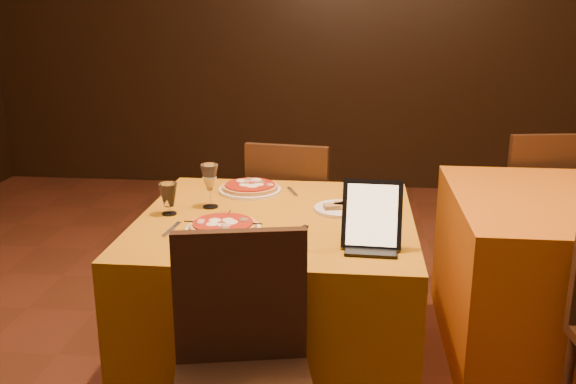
# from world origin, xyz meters

# --- Properties ---
(wall_back) EXTENTS (6.00, 0.01, 2.80)m
(wall_back) POSITION_xyz_m (0.00, 3.50, 1.40)
(wall_back) COLOR black
(wall_back) RESTS_ON floor
(main_table) EXTENTS (1.10, 1.10, 0.75)m
(main_table) POSITION_xyz_m (-0.08, 0.34, 0.38)
(main_table) COLOR #AA680A
(main_table) RESTS_ON floor
(side_table) EXTENTS (1.10, 1.10, 0.75)m
(side_table) POSITION_xyz_m (1.23, 0.73, 0.38)
(side_table) COLOR #B0550B
(side_table) RESTS_ON floor
(chair_main_far) EXTENTS (0.48, 0.48, 0.91)m
(chair_main_far) POSITION_xyz_m (-0.08, 1.15, 0.46)
(chair_main_far) COLOR black
(chair_main_far) RESTS_ON floor
(chair_side_far) EXTENTS (0.56, 0.56, 0.91)m
(chair_side_far) POSITION_xyz_m (1.23, 1.57, 0.46)
(chair_side_far) COLOR black
(chair_side_far) RESTS_ON floor
(pizza_near) EXTENTS (0.29, 0.29, 0.03)m
(pizza_near) POSITION_xyz_m (-0.26, 0.15, 0.77)
(pizza_near) COLOR white
(pizza_near) RESTS_ON main_table
(pizza_far) EXTENTS (0.29, 0.29, 0.03)m
(pizza_far) POSITION_xyz_m (-0.24, 0.68, 0.77)
(pizza_far) COLOR white
(pizza_far) RESTS_ON main_table
(cutlet_dish) EXTENTS (0.23, 0.23, 0.03)m
(cutlet_dish) POSITION_xyz_m (0.18, 0.45, 0.76)
(cutlet_dish) COLOR white
(cutlet_dish) RESTS_ON main_table
(wine_glass) EXTENTS (0.10, 0.10, 0.19)m
(wine_glass) POSITION_xyz_m (-0.37, 0.43, 0.84)
(wine_glass) COLOR #F1D789
(wine_glass) RESTS_ON main_table
(water_glass) EXTENTS (0.07, 0.07, 0.13)m
(water_glass) POSITION_xyz_m (-0.51, 0.32, 0.81)
(water_glass) COLOR silver
(water_glass) RESTS_ON main_table
(tablet) EXTENTS (0.21, 0.11, 0.24)m
(tablet) POSITION_xyz_m (0.30, 0.04, 0.87)
(tablet) COLOR black
(tablet) RESTS_ON main_table
(knife) EXTENTS (0.13, 0.23, 0.01)m
(knife) POSITION_xyz_m (-0.00, 0.09, 0.75)
(knife) COLOR silver
(knife) RESTS_ON main_table
(fork_near) EXTENTS (0.03, 0.17, 0.01)m
(fork_near) POSITION_xyz_m (-0.45, 0.14, 0.75)
(fork_near) COLOR #BBBBC3
(fork_near) RESTS_ON main_table
(fork_far) EXTENTS (0.07, 0.15, 0.01)m
(fork_far) POSITION_xyz_m (-0.05, 0.69, 0.75)
(fork_far) COLOR silver
(fork_far) RESTS_ON main_table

